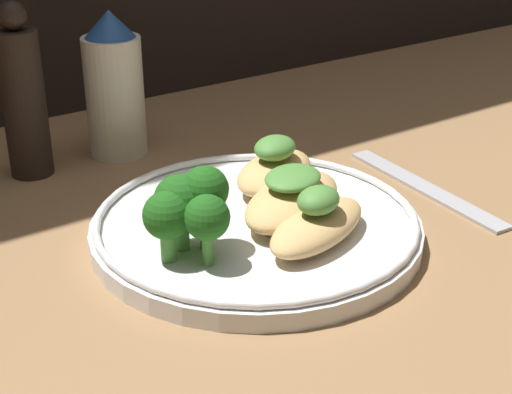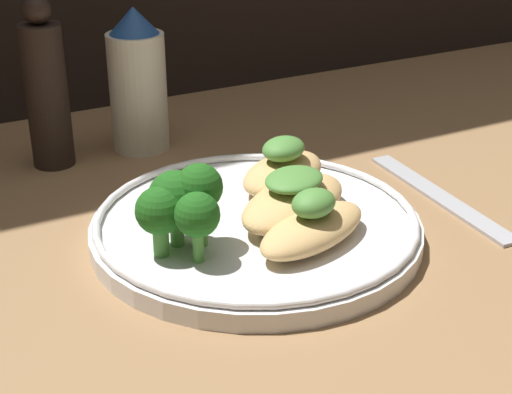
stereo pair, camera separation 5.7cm
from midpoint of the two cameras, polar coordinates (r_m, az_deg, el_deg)
The scene contains 9 objects.
ground_plane at distance 58.90cm, azimuth -2.78°, elevation -3.49°, with size 180.00×180.00×1.00cm, color #936D47.
plate at distance 58.19cm, azimuth -2.81°, elevation -2.21°, with size 24.59×24.59×2.00cm.
grilled_meat_front at distance 54.65cm, azimuth 1.52°, elevation -1.95°, with size 10.87×7.56×4.11cm.
grilled_meat_middle at distance 57.98cm, azimuth -0.15°, elevation -0.13°, with size 12.05×9.75×3.77cm.
grilled_meat_back at distance 62.85cm, azimuth -1.23°, elevation 2.04°, with size 10.13×8.59×4.26cm.
broccoli_bunch at distance 52.52cm, azimuth -8.07°, elevation -0.77°, with size 6.23×6.22×6.10cm.
sauce_bottle at distance 73.30cm, azimuth -12.50°, elevation 7.77°, with size 5.32×5.32×13.42cm.
pepper_grinder at distance 70.64cm, azimuth -18.83°, elevation 6.77°, with size 3.72×3.72×15.17cm.
fork at distance 67.10cm, azimuth 9.84°, elevation 0.71°, with size 2.96×18.06×0.60cm.
Camera 1 is at (-29.23, -42.50, 28.07)cm, focal length 55.00 mm.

